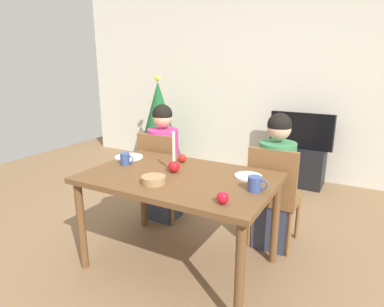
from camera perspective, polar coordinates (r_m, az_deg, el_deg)
The scene contains 18 objects.
ground_plane at distance 2.81m, azimuth -2.06°, elevation -18.37°, with size 7.68×7.68×0.00m, color brown.
back_wall at distance 4.76m, azimuth 14.29°, elevation 11.92°, with size 6.40×0.10×2.60m, color beige.
dining_table at distance 2.50m, azimuth -2.21°, elevation -5.59°, with size 1.40×0.90×0.75m.
chair_left at distance 3.32m, azimuth -5.18°, elevation -3.04°, with size 0.40×0.40×0.90m.
chair_right at distance 2.88m, azimuth 13.85°, elevation -6.39°, with size 0.40×0.40×0.90m.
person_left_child at distance 3.32m, azimuth -4.90°, elevation -1.94°, with size 0.30×0.30×1.17m.
person_right_child at distance 2.89m, azimuth 14.09°, elevation -5.11°, with size 0.30×0.30×1.17m.
tv_stand at distance 4.56m, azimuth 17.75°, elevation -2.08°, with size 0.64×0.40×0.48m, color black.
tv at distance 4.45m, azimuth 18.25°, elevation 3.70°, with size 0.79×0.05×0.46m.
christmas_tree at distance 4.92m, azimuth -5.73°, elevation 5.55°, with size 0.67×0.67×1.37m.
candle_centerpiece at distance 2.52m, azimuth -3.13°, elevation -1.80°, with size 0.09×0.09×0.31m.
plate_left at distance 2.96m, azimuth -10.76°, elevation -0.60°, with size 0.24×0.24×0.01m, color white.
plate_right at distance 2.47m, azimuth 9.61°, elevation -3.84°, with size 0.20×0.20×0.01m, color silver.
mug_left at distance 2.76m, azimuth -11.35°, elevation -0.91°, with size 0.12×0.08×0.10m.
mug_right at distance 2.20m, azimuth 10.76°, elevation -5.13°, with size 0.14×0.09×0.10m.
bowl_walnuts at distance 2.31m, azimuth -6.61°, elevation -4.52°, with size 0.17×0.17×0.05m, color #99754C.
apple_near_candle at distance 1.99m, azimuth 5.31°, elevation -7.56°, with size 0.07×0.07×0.07m, color red.
apple_by_left_plate at distance 2.77m, azimuth -1.68°, elevation -0.82°, with size 0.07×0.07×0.07m, color red.
Camera 1 is at (1.20, -2.00, 1.57)m, focal length 31.08 mm.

